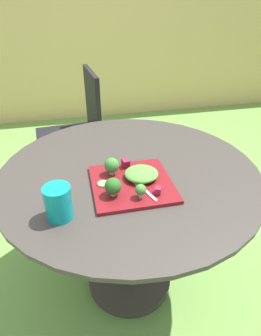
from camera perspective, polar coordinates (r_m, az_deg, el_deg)
The scene contains 14 objects.
ground_plane at distance 1.68m, azimuth -0.20°, elevation -21.52°, with size 12.00×12.00×0.00m, color #669342.
bamboo_fence at distance 3.50m, azimuth -9.75°, elevation 23.34°, with size 8.00×0.08×1.69m, color tan.
patio_table at distance 1.30m, azimuth -0.24°, elevation -7.98°, with size 1.07×1.07×0.72m.
patio_chair at distance 2.11m, azimuth -10.28°, elevation 8.54°, with size 0.48×0.48×0.90m.
salad_plate at distance 1.07m, azimuth 0.28°, elevation -3.17°, with size 0.30×0.30×0.01m, color maroon.
drinking_glass at distance 0.94m, azimuth -14.22°, elevation -7.03°, with size 0.09×0.09×0.12m.
fork at distance 1.04m, azimuth 2.23°, elevation -3.89°, with size 0.07×0.15×0.00m.
lettuce_mound at distance 1.09m, azimuth 2.20°, elevation -1.16°, with size 0.13×0.13×0.04m, color #519338.
broccoli_floret_0 at distance 1.10m, azimuth -3.80°, elevation 0.52°, with size 0.06×0.06×0.07m.
broccoli_floret_1 at distance 0.98m, azimuth 2.04°, elevation -4.42°, with size 0.04×0.04×0.05m.
broccoli_floret_2 at distance 0.99m, azimuth -3.53°, elevation -3.69°, with size 0.06×0.06×0.07m.
cucumber_slice_0 at distance 1.06m, azimuth -5.55°, elevation -3.15°, with size 0.04×0.04×0.01m, color #8EB766.
beet_chunk_0 at distance 1.15m, azimuth -0.98°, elevation 0.91°, with size 0.03×0.03×0.03m, color maroon.
beet_chunk_1 at distance 1.01m, azimuth 5.54°, elevation -4.54°, with size 0.03×0.02×0.03m, color maroon.
Camera 1 is at (-0.21, -0.97, 1.35)m, focal length 30.34 mm.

